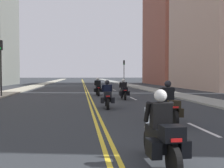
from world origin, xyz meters
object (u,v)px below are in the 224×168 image
at_px(motorcycle_2, 107,97).
at_px(motorcycle_4, 98,88).
at_px(traffic_light_near, 1,58).
at_px(motorcycle_0, 162,135).
at_px(motorcycle_3, 124,91).
at_px(motorcycle_1, 169,107).
at_px(traffic_light_far, 124,68).

bearing_deg(motorcycle_2, motorcycle_4, 92.24).
distance_m(motorcycle_2, traffic_light_near, 11.85).
bearing_deg(traffic_light_near, motorcycle_0, -65.70).
distance_m(motorcycle_0, motorcycle_3, 14.97).
bearing_deg(motorcycle_3, motorcycle_1, -90.14).
height_order(motorcycle_0, motorcycle_3, motorcycle_3).
bearing_deg(motorcycle_2, motorcycle_3, 73.87).
distance_m(motorcycle_3, motorcycle_4, 4.40).
bearing_deg(traffic_light_far, traffic_light_near, -119.66).
relative_size(motorcycle_2, motorcycle_3, 1.07).
xyz_separation_m(motorcycle_1, motorcycle_2, (-1.81, 5.13, -0.03)).
bearing_deg(traffic_light_far, motorcycle_1, -96.82).
xyz_separation_m(motorcycle_1, motorcycle_3, (-0.05, 10.31, -0.02)).
xyz_separation_m(motorcycle_2, motorcycle_4, (0.07, 9.23, 0.01)).
height_order(motorcycle_0, motorcycle_4, motorcycle_4).
relative_size(motorcycle_2, motorcycle_4, 1.01).
distance_m(motorcycle_3, traffic_light_near, 10.59).
xyz_separation_m(motorcycle_0, traffic_light_near, (-8.14, 18.04, 2.59)).
bearing_deg(traffic_light_far, motorcycle_0, -98.28).
xyz_separation_m(motorcycle_2, traffic_light_far, (6.45, 33.73, 2.48)).
bearing_deg(motorcycle_0, traffic_light_near, 112.06).
bearing_deg(motorcycle_1, motorcycle_0, -109.43).
height_order(motorcycle_2, motorcycle_3, motorcycle_2).
bearing_deg(motorcycle_2, motorcycle_1, -67.89).
bearing_deg(motorcycle_1, traffic_light_far, 83.86).
xyz_separation_m(motorcycle_1, motorcycle_4, (-1.74, 14.36, -0.02)).
height_order(motorcycle_2, traffic_light_far, traffic_light_far).
bearing_deg(motorcycle_4, traffic_light_near, -175.45).
bearing_deg(motorcycle_2, traffic_light_far, 81.85).
bearing_deg(motorcycle_3, motorcycle_4, 112.24).
bearing_deg(traffic_light_far, motorcycle_3, -99.33).
relative_size(motorcycle_1, traffic_light_far, 0.50).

